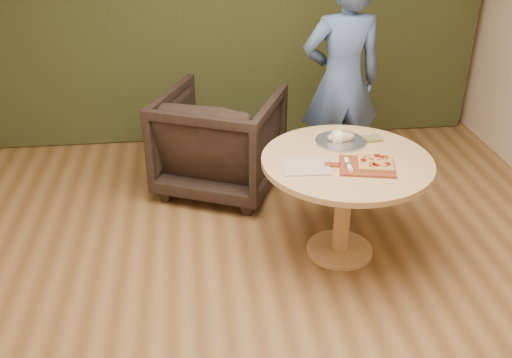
{
  "coord_description": "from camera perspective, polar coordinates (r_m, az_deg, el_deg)",
  "views": [
    {
      "loc": [
        -0.41,
        -2.52,
        2.44
      ],
      "look_at": [
        -0.08,
        0.25,
        0.91
      ],
      "focal_mm": 40.0,
      "sensor_mm": 36.0,
      "label": 1
    }
  ],
  "objects": [
    {
      "name": "pizza_paddle",
      "position": [
        3.72,
        10.85,
        1.26
      ],
      "size": [
        0.47,
        0.35,
        0.01
      ],
      "rotation": [
        0.0,
        0.0,
        -0.22
      ],
      "color": "brown",
      "rests_on": "pedestal_table"
    },
    {
      "name": "flatbread_pizza",
      "position": [
        3.74,
        11.84,
        1.59
      ],
      "size": [
        0.26,
        0.26,
        0.04
      ],
      "rotation": [
        0.0,
        0.0,
        -0.22
      ],
      "color": "tan",
      "rests_on": "pizza_paddle"
    },
    {
      "name": "pedestal_table",
      "position": [
        3.88,
        8.94,
        0.17
      ],
      "size": [
        1.14,
        1.14,
        0.75
      ],
      "rotation": [
        0.0,
        0.0,
        0.08
      ],
      "color": "tan",
      "rests_on": "ground"
    },
    {
      "name": "armchair",
      "position": [
        4.77,
        -3.6,
        4.3
      ],
      "size": [
        1.19,
        1.16,
        0.95
      ],
      "primitive_type": "imported",
      "rotation": [
        0.0,
        0.0,
        2.73
      ],
      "color": "black",
      "rests_on": "ground"
    },
    {
      "name": "person_standing",
      "position": [
        4.75,
        8.55,
        9.59
      ],
      "size": [
        0.69,
        0.48,
        1.83
      ],
      "primitive_type": "imported",
      "rotation": [
        0.0,
        0.0,
        3.2
      ],
      "color": "#405B87",
      "rests_on": "ground"
    },
    {
      "name": "serving_tray",
      "position": [
        4.04,
        8.45,
        3.73
      ],
      "size": [
        0.36,
        0.36,
        0.02
      ],
      "color": "silver",
      "rests_on": "pedestal_table"
    },
    {
      "name": "room_shell",
      "position": [
        2.76,
        2.33,
        6.51
      ],
      "size": [
        5.04,
        6.04,
        2.84
      ],
      "color": "olive",
      "rests_on": "ground"
    },
    {
      "name": "green_packet",
      "position": [
        4.12,
        11.58,
        3.97
      ],
      "size": [
        0.13,
        0.11,
        0.02
      ],
      "primitive_type": "cube",
      "rotation": [
        0.0,
        0.0,
        0.11
      ],
      "color": "#535C29",
      "rests_on": "pedestal_table"
    },
    {
      "name": "cutlery_roll",
      "position": [
        3.67,
        9.23,
        1.4
      ],
      "size": [
        0.04,
        0.2,
        0.03
      ],
      "rotation": [
        0.0,
        0.0,
        -0.07
      ],
      "color": "white",
      "rests_on": "pizza_paddle"
    },
    {
      "name": "bread_roll",
      "position": [
        4.02,
        8.36,
        4.19
      ],
      "size": [
        0.19,
        0.09,
        0.09
      ],
      "color": "#D1BA7F",
      "rests_on": "serving_tray"
    },
    {
      "name": "newspaper",
      "position": [
        3.68,
        5.04,
        1.26
      ],
      "size": [
        0.31,
        0.27,
        0.01
      ],
      "primitive_type": "cube",
      "rotation": [
        0.0,
        0.0,
        -0.06
      ],
      "color": "silver",
      "rests_on": "pedestal_table"
    }
  ]
}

